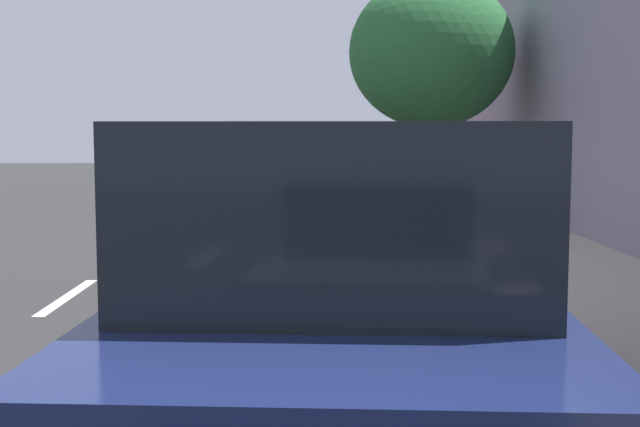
# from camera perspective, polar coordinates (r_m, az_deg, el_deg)

# --- Properties ---
(ground) EXTENTS (73.85, 73.85, 0.00)m
(ground) POSITION_cam_1_polar(r_m,az_deg,el_deg) (15.20, -1.46, -1.82)
(ground) COLOR #292929
(sidewalk) EXTENTS (3.31, 46.16, 0.13)m
(sidewalk) POSITION_cam_1_polar(r_m,az_deg,el_deg) (15.48, 10.74, -1.53)
(sidewalk) COLOR #AD9E8F
(sidewalk) RESTS_ON ground
(curb_edge) EXTENTS (0.16, 46.16, 0.13)m
(curb_edge) POSITION_cam_1_polar(r_m,az_deg,el_deg) (15.24, 4.33, -1.56)
(curb_edge) COLOR gray
(curb_edge) RESTS_ON ground
(lane_stripe_centre) EXTENTS (0.14, 44.20, 0.01)m
(lane_stripe_centre) POSITION_cam_1_polar(r_m,az_deg,el_deg) (14.52, -12.03, -2.27)
(lane_stripe_centre) COLOR white
(lane_stripe_centre) RESTS_ON ground
(lane_stripe_bike_edge) EXTENTS (0.12, 46.16, 0.01)m
(lane_stripe_bike_edge) POSITION_cam_1_polar(r_m,az_deg,el_deg) (15.20, -1.20, -1.80)
(lane_stripe_bike_edge) COLOR white
(lane_stripe_bike_edge) RESTS_ON ground
(building_facade) EXTENTS (0.50, 46.16, 5.51)m
(building_facade) POSITION_cam_1_polar(r_m,az_deg,el_deg) (15.87, 17.75, 8.21)
(building_facade) COLOR gray
(building_facade) RESTS_ON ground
(parked_suv_dark_blue_second) EXTENTS (2.19, 4.81, 1.99)m
(parked_suv_dark_blue_second) POSITION_cam_1_polar(r_m,az_deg,el_deg) (4.60, 1.45, -6.08)
(parked_suv_dark_blue_second) COLOR navy
(parked_suv_dark_blue_second) RESTS_ON ground
(parked_sedan_black_mid) EXTENTS (1.86, 4.41, 1.52)m
(parked_sedan_black_mid) POSITION_cam_1_polar(r_m,az_deg,el_deg) (16.73, 0.69, 1.45)
(parked_sedan_black_mid) COLOR black
(parked_sedan_black_mid) RESTS_ON ground
(parked_pickup_red_far) EXTENTS (2.09, 5.33, 1.95)m
(parked_pickup_red_far) POSITION_cam_1_polar(r_m,az_deg,el_deg) (24.21, -0.23, 3.08)
(parked_pickup_red_far) COLOR maroon
(parked_pickup_red_far) RESTS_ON ground
(parked_suv_white_farthest) EXTENTS (2.14, 4.79, 1.99)m
(parked_suv_white_farthest) POSITION_cam_1_polar(r_m,az_deg,el_deg) (30.36, -0.29, 3.82)
(parked_suv_white_farthest) COLOR white
(parked_suv_white_farthest) RESTS_ON ground
(bicycle_at_curb) EXTENTS (1.73, 0.46, 0.75)m
(bicycle_at_curb) POSITION_cam_1_polar(r_m,az_deg,el_deg) (9.53, 4.42, -4.02)
(bicycle_at_curb) COLOR black
(bicycle_at_curb) RESTS_ON ground
(cyclist_with_backpack) EXTENTS (0.43, 0.62, 1.67)m
(cyclist_with_backpack) POSITION_cam_1_polar(r_m,az_deg,el_deg) (9.02, 6.12, -0.44)
(cyclist_with_backpack) COLOR #C6B284
(cyclist_with_backpack) RESTS_ON ground
(street_tree_far_end) EXTENTS (3.58, 3.58, 5.17)m
(street_tree_far_end) POSITION_cam_1_polar(r_m,az_deg,el_deg) (18.82, 7.51, 10.67)
(street_tree_far_end) COLOR brown
(street_tree_far_end) RESTS_ON sidewalk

